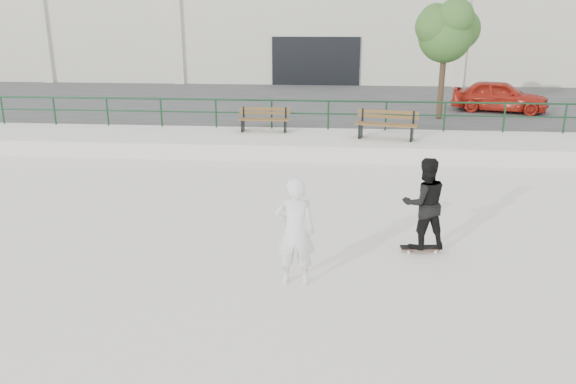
# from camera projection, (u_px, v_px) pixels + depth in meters

# --- Properties ---
(ground) EXTENTS (120.00, 120.00, 0.00)m
(ground) POSITION_uv_depth(u_px,v_px,m) (257.00, 276.00, 9.78)
(ground) COLOR silver
(ground) RESTS_ON ground
(ledge) EXTENTS (30.00, 3.00, 0.50)m
(ledge) POSITION_uv_depth(u_px,v_px,m) (297.00, 144.00, 18.73)
(ledge) COLOR silver
(ledge) RESTS_ON ground
(parking_strip) EXTENTS (60.00, 14.00, 0.50)m
(parking_strip) POSITION_uv_depth(u_px,v_px,m) (310.00, 105.00, 26.80)
(parking_strip) COLOR #3A3A3A
(parking_strip) RESTS_ON ground
(railing) EXTENTS (28.00, 0.06, 1.03)m
(railing) POSITION_uv_depth(u_px,v_px,m) (300.00, 108.00, 19.66)
(railing) COLOR #153C21
(railing) RESTS_ON ledge
(commercial_building) EXTENTS (44.20, 16.33, 8.00)m
(commercial_building) POSITION_uv_depth(u_px,v_px,m) (321.00, 12.00, 38.79)
(commercial_building) COLOR beige
(commercial_building) RESTS_ON ground
(bench_left) EXTENTS (1.78, 0.54, 0.82)m
(bench_left) POSITION_uv_depth(u_px,v_px,m) (264.00, 120.00, 19.36)
(bench_left) COLOR #543A1D
(bench_left) RESTS_ON ledge
(bench_right) EXTENTS (2.06, 0.98, 0.92)m
(bench_right) POSITION_uv_depth(u_px,v_px,m) (387.00, 125.00, 18.18)
(bench_right) COLOR #543A1D
(bench_right) RESTS_ON ledge
(tree) EXTENTS (2.51, 2.23, 4.46)m
(tree) POSITION_uv_depth(u_px,v_px,m) (447.00, 29.00, 20.89)
(tree) COLOR #4C3D26
(tree) RESTS_ON parking_strip
(red_car) EXTENTS (4.10, 2.57, 1.30)m
(red_car) POSITION_uv_depth(u_px,v_px,m) (500.00, 96.00, 23.25)
(red_car) COLOR #AC2215
(red_car) RESTS_ON parking_strip
(skateboard) EXTENTS (0.80, 0.28, 0.09)m
(skateboard) POSITION_uv_depth(u_px,v_px,m) (421.00, 248.00, 10.79)
(skateboard) COLOR black
(skateboard) RESTS_ON ground
(standing_skater) EXTENTS (0.99, 0.85, 1.76)m
(standing_skater) POSITION_uv_depth(u_px,v_px,m) (424.00, 203.00, 10.52)
(standing_skater) COLOR black
(standing_skater) RESTS_ON skateboard
(seated_skater) EXTENTS (0.71, 0.49, 1.87)m
(seated_skater) POSITION_uv_depth(u_px,v_px,m) (295.00, 232.00, 9.26)
(seated_skater) COLOR white
(seated_skater) RESTS_ON ground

